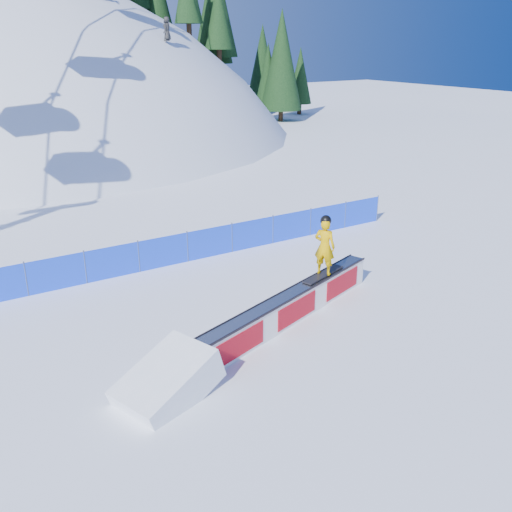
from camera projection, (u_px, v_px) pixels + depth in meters
ground at (222, 311)px, 18.32m from camera, size 160.00×160.00×0.00m
snow_hill at (25, 314)px, 57.90m from camera, size 64.00×64.00×64.00m
treeline at (216, 20)px, 59.14m from camera, size 20.53×9.60×18.69m
safety_fence at (164, 252)px, 21.65m from camera, size 22.05×0.05×1.30m
rail_box at (290, 307)px, 17.46m from camera, size 7.86×3.10×0.97m
snow_ramp at (168, 395)px, 13.97m from camera, size 2.90×2.30×1.58m
snowboarder at (325, 246)px, 18.25m from camera, size 1.95×0.95×2.03m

